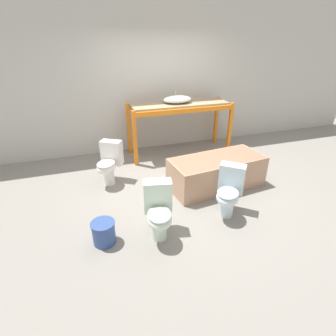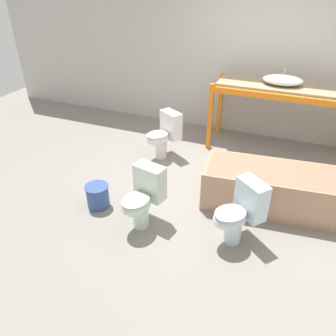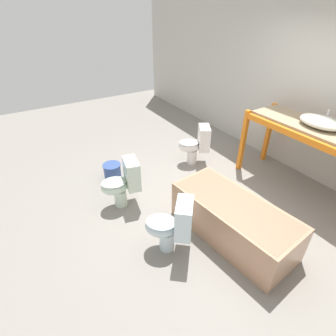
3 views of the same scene
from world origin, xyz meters
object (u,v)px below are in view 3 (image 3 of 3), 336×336
toilet_extra (123,182)px  bucket_white (112,172)px  bathtub_main (233,217)px  toilet_far (172,225)px  sink_basin (321,122)px  toilet_near (196,144)px

toilet_extra → bucket_white: (-0.69, 0.09, -0.24)m
bathtub_main → toilet_far: toilet_far is taller
toilet_extra → bathtub_main: bearing=47.4°
bathtub_main → sink_basin: bearing=88.8°
toilet_extra → toilet_far: bearing=19.8°
toilet_far → bucket_white: (-1.77, -0.06, -0.24)m
sink_basin → bucket_white: size_ratio=1.95×
bathtub_main → toilet_near: size_ratio=2.27×
toilet_extra → bucket_white: size_ratio=2.41×
sink_basin → toilet_extra: 2.89m
toilet_extra → bucket_white: toilet_extra is taller
toilet_far → toilet_extra: size_ratio=1.00×
toilet_near → toilet_far: bearing=-13.2°
toilet_near → bucket_white: (-0.27, -1.53, -0.24)m
bathtub_main → bucket_white: 2.16m
sink_basin → toilet_far: size_ratio=0.81×
sink_basin → toilet_extra: sink_basin is taller
toilet_far → bucket_white: toilet_far is taller
bucket_white → toilet_extra: bearing=-7.2°
toilet_far → toilet_extra: 1.09m
bathtub_main → toilet_far: bearing=-111.7°
toilet_far → sink_basin: bearing=128.0°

